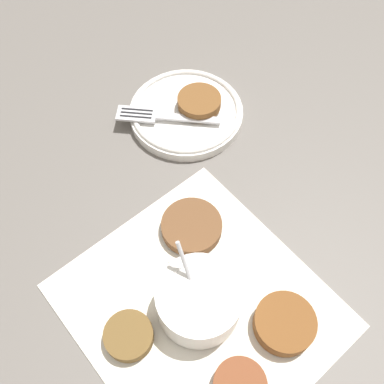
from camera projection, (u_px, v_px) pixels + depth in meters
The scene contains 10 objects.
ground_plane at pixel (189, 326), 0.54m from camera, with size 4.00×4.00×0.00m, color #605B56.
napkin at pixel (199, 305), 0.56m from camera, with size 0.31×0.29×0.00m.
sauce_bowl at pixel (198, 301), 0.53m from camera, with size 0.11×0.10×0.10m.
fritter_0 at pixel (129, 336), 0.53m from camera, with size 0.06×0.06×0.02m.
fritter_1 at pixel (241, 384), 0.50m from camera, with size 0.06×0.06×0.02m.
fritter_2 at pixel (284, 323), 0.53m from camera, with size 0.07×0.07×0.02m.
fritter_3 at pixel (192, 227), 0.60m from camera, with size 0.08×0.08×0.02m.
serving_plate at pixel (186, 112), 0.71m from camera, with size 0.18×0.18×0.02m.
fritter_on_plate at pixel (199, 102), 0.70m from camera, with size 0.07×0.07×0.02m.
fork at pixel (157, 116), 0.69m from camera, with size 0.13×0.13×0.00m.
Camera 1 is at (-0.12, 0.09, 0.55)m, focal length 42.00 mm.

